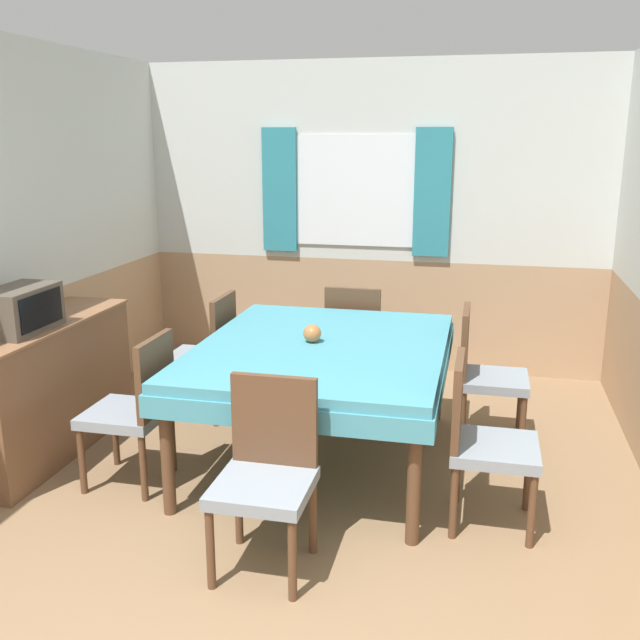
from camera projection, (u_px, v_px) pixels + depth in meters
name	position (u px, v px, depth m)	size (l,w,h in m)	color
wall_back	(370.00, 217.00, 6.07)	(4.33, 0.10, 2.60)	silver
wall_left	(5.00, 248.00, 4.48)	(0.05, 4.64, 2.60)	silver
dining_table	(322.00, 360.00, 4.35)	(1.50, 1.85, 0.76)	teal
chair_left_far	(208.00, 351.00, 5.12)	(0.44, 0.44, 0.90)	brown
chair_right_near	(482.00, 437.00, 3.67)	(0.44, 0.44, 0.90)	brown
chair_head_near	(267.00, 469.00, 3.31)	(0.44, 0.44, 0.90)	brown
chair_right_far	(484.00, 371.00, 4.70)	(0.44, 0.44, 0.90)	brown
chair_head_window	(355.00, 337.00, 5.48)	(0.44, 0.44, 0.90)	brown
chair_left_near	(136.00, 406.00, 4.09)	(0.44, 0.44, 0.90)	brown
sideboard	(45.00, 387.00, 4.53)	(0.46, 1.45, 0.86)	brown
tv	(20.00, 309.00, 4.20)	(0.29, 0.49, 0.27)	#51473D
vase	(312.00, 333.00, 4.35)	(0.11, 0.11, 0.11)	#B26B38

